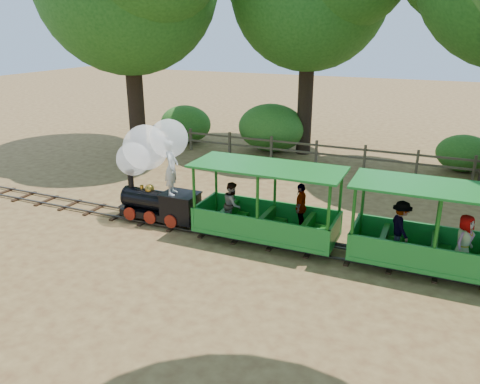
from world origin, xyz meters
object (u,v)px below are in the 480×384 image
at_px(locomotive, 152,164).
at_px(fence, 340,153).
at_px(carriage_front, 266,213).
at_px(carriage_rear, 431,240).

height_order(locomotive, fence, locomotive).
distance_m(locomotive, carriage_front, 3.61).
height_order(locomotive, carriage_rear, locomotive).
xyz_separation_m(carriage_front, carriage_rear, (4.08, -0.02, 0.01)).
distance_m(carriage_front, carriage_rear, 4.08).
bearing_deg(fence, carriage_front, -91.92).
bearing_deg(carriage_rear, locomotive, 179.46).
height_order(carriage_front, carriage_rear, same).
xyz_separation_m(locomotive, carriage_rear, (7.57, -0.07, -0.92)).
bearing_deg(fence, locomotive, -115.35).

